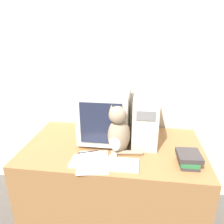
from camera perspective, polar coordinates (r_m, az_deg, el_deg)
wall_back at (r=2.04m, az=2.07°, el=10.23°), size 7.00×0.05×2.50m
desk at (r=1.99m, az=0.31°, el=-18.19°), size 1.41×0.79×0.75m
crt_monitor at (r=1.81m, az=-1.66°, el=-0.40°), size 0.39×0.45×0.43m
computer_tower at (r=1.81m, az=8.62°, el=-1.61°), size 0.19×0.44×0.39m
keyboard at (r=1.55m, az=-2.00°, el=-13.17°), size 0.47×0.15×0.02m
cat at (r=1.61m, az=1.73°, el=-5.38°), size 0.29×0.26×0.38m
book_stack at (r=1.62m, az=19.36°, el=-11.42°), size 0.17×0.19×0.08m
pen at (r=1.69m, az=-6.26°, el=-10.32°), size 0.14×0.06×0.01m
paper_sheet at (r=1.58m, az=-4.99°, el=-12.87°), size 0.26×0.33×0.00m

